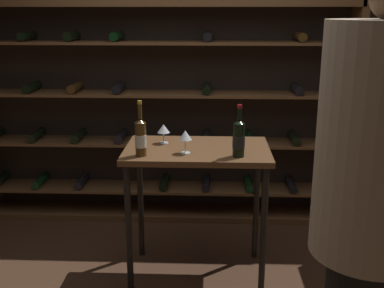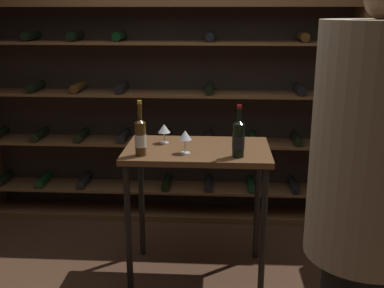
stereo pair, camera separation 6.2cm
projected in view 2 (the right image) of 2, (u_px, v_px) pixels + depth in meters
The scene contains 8 objects.
back_wall at pixel (197, 66), 4.35m from camera, with size 4.84×0.10×2.83m, color black.
wine_rack at pixel (164, 116), 4.28m from camera, with size 3.42×0.32×1.99m.
tasting_table at pixel (197, 165), 3.32m from camera, with size 1.01×0.64×0.98m.
person_bystander_red_print at pixel (368, 201), 1.97m from camera, with size 0.50×0.50×2.06m.
wine_bottle_red_label at pixel (238, 138), 3.06m from camera, with size 0.08×0.08×0.34m.
wine_bottle_green_slim at pixel (140, 137), 3.09m from camera, with size 0.08×0.08×0.37m.
wine_glass_stemmed_center at pixel (164, 129), 3.38m from camera, with size 0.09×0.09×0.14m.
wine_glass_stemmed_left at pixel (185, 136), 3.13m from camera, with size 0.09×0.09×0.16m.
Camera 2 is at (0.22, -2.77, 1.91)m, focal length 44.22 mm.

